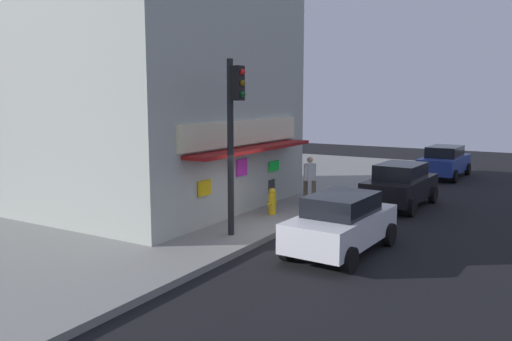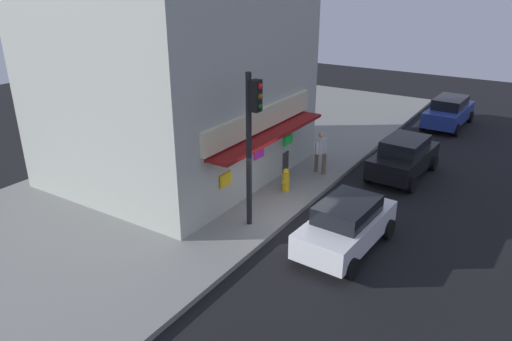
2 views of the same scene
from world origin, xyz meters
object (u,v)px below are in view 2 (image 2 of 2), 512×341
Objects in this scene: trash_can at (281,161)px; parked_car_white at (346,225)px; fire_hydrant at (286,180)px; parked_car_blue at (449,112)px; traffic_light at (252,131)px; parked_car_black at (404,157)px; pedestrian at (321,151)px.

parked_car_white reaches higher than trash_can.
fire_hydrant is 4.16m from parked_car_white.
traffic_light is at bearing 169.52° from parked_car_blue.
fire_hydrant is 0.20× the size of parked_car_blue.
fire_hydrant reaches higher than trash_can.
parked_car_black is 1.02× the size of parked_car_white.
trash_can is at bearing 48.63° from parked_car_white.
trash_can is at bearing 34.46° from fire_hydrant.
parked_car_blue is (11.07, -4.32, 0.21)m from trash_can.
fire_hydrant is at bearing 172.41° from pedestrian.
parked_car_black reaches higher than parked_car_blue.
parked_car_white is (-3.96, -4.50, 0.19)m from trash_can.
traffic_light is 1.25× the size of parked_car_white.
pedestrian is 10.72m from parked_car_blue.
fire_hydrant is 1.01× the size of trash_can.
parked_car_blue is at bearing -15.77° from pedestrian.
parked_car_black is at bearing 179.76° from parked_car_blue.
traffic_light reaches higher than trash_can.
parked_car_black is at bearing -56.41° from pedestrian.
fire_hydrant is at bearing 6.85° from traffic_light.
pedestrian is (0.76, -1.40, 0.52)m from trash_can.
fire_hydrant is 0.23× the size of parked_car_white.
trash_can is at bearing 121.94° from parked_car_black.
pedestrian reaches higher than parked_car_white.
trash_can is 6.00m from parked_car_white.
parked_car_white is (-4.72, -3.10, -0.32)m from pedestrian.
pedestrian is 0.39× the size of parked_car_blue.
parked_car_black is 0.91× the size of parked_car_blue.
traffic_light is 8.11m from parked_car_black.
trash_can is at bearing 17.78° from traffic_light.
fire_hydrant is (2.90, 0.35, -2.77)m from traffic_light.
parked_car_blue is (12.66, -3.23, 0.22)m from fire_hydrant.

